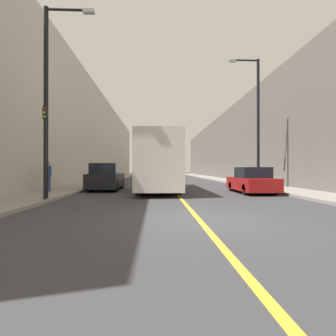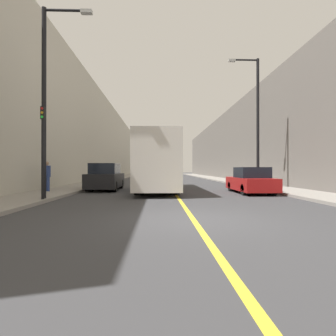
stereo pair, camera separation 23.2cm
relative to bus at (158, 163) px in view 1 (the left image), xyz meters
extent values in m
plane|color=#38383A|center=(1.08, -10.66, -1.87)|extent=(200.00, 200.00, 0.00)
cube|color=gray|center=(-6.11, 19.34, -1.80)|extent=(2.80, 72.00, 0.14)
cube|color=gray|center=(8.27, 19.34, -1.80)|extent=(2.80, 72.00, 0.14)
cube|color=#B7B2A3|center=(-9.51, 19.34, 4.06)|extent=(4.00, 72.00, 11.87)
cube|color=#66605B|center=(11.67, 19.34, 2.95)|extent=(4.00, 72.00, 9.63)
cube|color=gold|center=(1.08, 19.34, -1.87)|extent=(0.16, 72.00, 0.01)
cube|color=silver|center=(0.00, 0.01, 0.03)|extent=(2.54, 11.07, 3.23)
cube|color=black|center=(0.00, -5.50, 0.60)|extent=(2.16, 0.04, 1.46)
cylinder|color=black|center=(-0.99, -3.42, -1.40)|extent=(0.56, 0.95, 0.95)
cylinder|color=black|center=(0.99, -3.42, -1.40)|extent=(0.56, 0.95, 0.95)
cylinder|color=black|center=(-0.99, 3.44, -1.40)|extent=(0.56, 0.95, 0.95)
cylinder|color=black|center=(0.99, 3.44, -1.40)|extent=(0.56, 0.95, 0.95)
cube|color=black|center=(-3.53, 0.01, -1.20)|extent=(1.93, 4.65, 0.93)
cube|color=black|center=(-3.53, -0.22, -0.39)|extent=(1.70, 2.56, 0.69)
cube|color=black|center=(-3.53, -2.28, -1.04)|extent=(1.64, 0.04, 0.42)
cylinder|color=black|center=(-4.28, -1.43, -1.53)|extent=(0.42, 0.68, 0.68)
cylinder|color=black|center=(-2.78, -1.43, -1.53)|extent=(0.42, 0.68, 0.68)
cylinder|color=black|center=(-4.28, 1.46, -1.53)|extent=(0.42, 0.68, 0.68)
cylinder|color=black|center=(-2.78, 1.46, -1.53)|extent=(0.42, 0.68, 0.68)
cube|color=maroon|center=(5.62, -2.58, -1.32)|extent=(1.87, 4.30, 0.74)
cube|color=black|center=(5.62, -2.79, -0.63)|extent=(1.65, 1.94, 0.63)
cube|color=black|center=(5.62, -4.70, -1.19)|extent=(1.59, 0.04, 0.33)
cylinder|color=black|center=(4.89, -3.91, -1.56)|extent=(0.41, 0.62, 0.62)
cylinder|color=black|center=(6.35, -3.91, -1.56)|extent=(0.41, 0.62, 0.62)
cylinder|color=black|center=(4.89, -1.24, -1.56)|extent=(0.41, 0.62, 0.62)
cylinder|color=black|center=(6.35, -1.24, -1.56)|extent=(0.41, 0.62, 0.62)
cylinder|color=black|center=(-5.01, -6.32, 2.52)|extent=(0.20, 0.20, 8.49)
cylinder|color=black|center=(-4.07, -6.32, 6.66)|extent=(1.87, 0.12, 0.12)
cube|color=#999993|center=(-3.14, -6.32, 6.61)|extent=(0.50, 0.24, 0.16)
cylinder|color=black|center=(7.17, 0.24, 2.86)|extent=(0.20, 0.20, 9.17)
cylinder|color=black|center=(6.23, 0.24, 7.34)|extent=(1.87, 0.12, 0.12)
cube|color=#999993|center=(5.30, 0.24, 7.29)|extent=(0.50, 0.24, 0.16)
cylinder|color=black|center=(-4.91, -6.65, 0.00)|extent=(0.12, 0.12, 3.45)
cube|color=black|center=(-4.91, -6.65, 2.00)|extent=(0.16, 0.16, 0.55)
cylinder|color=#B21919|center=(-4.91, -6.74, 2.18)|extent=(0.11, 0.02, 0.11)
cylinder|color=gold|center=(-4.91, -6.74, 2.00)|extent=(0.11, 0.02, 0.11)
cylinder|color=#26E53F|center=(-4.91, -6.74, 1.81)|extent=(0.11, 0.02, 0.11)
cylinder|color=navy|center=(-6.56, -2.52, -1.31)|extent=(0.18, 0.18, 0.84)
cylinder|color=navy|center=(-6.39, -2.52, -1.31)|extent=(0.18, 0.18, 0.84)
cube|color=navy|center=(-6.48, -2.52, -0.55)|extent=(0.39, 0.21, 0.67)
sphere|color=#8C664C|center=(-6.48, -2.52, -0.10)|extent=(0.25, 0.25, 0.25)
camera|label=1|loc=(-0.15, -18.12, -0.42)|focal=28.00mm
camera|label=2|loc=(0.08, -18.13, -0.42)|focal=28.00mm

